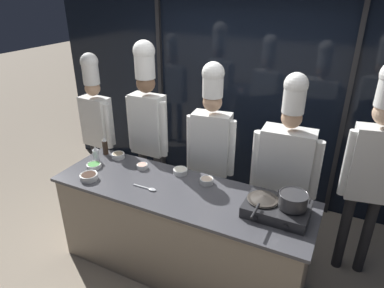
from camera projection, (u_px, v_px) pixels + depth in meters
The scene contains 20 objects.
ground_plane at pixel (181, 267), 3.44m from camera, with size 24.00×24.00×0.00m, color gray.
window_wall_back at pixel (244, 94), 4.22m from camera, with size 5.53×0.09×2.70m.
demo_counter at pixel (180, 231), 3.24m from camera, with size 2.38×0.74×0.92m.
portable_stove at pixel (277, 209), 2.71m from camera, with size 0.50×0.38×0.11m.
frying_pan at pixel (263, 198), 2.73m from camera, with size 0.26×0.44×0.04m.
stock_pot at pixel (293, 200), 2.62m from camera, with size 0.25×0.22×0.12m.
squeeze_bottle_clear at pixel (96, 154), 3.52m from camera, with size 0.07×0.07×0.16m.
squeeze_bottle_soy at pixel (105, 146), 3.66m from camera, with size 0.06×0.06×0.20m.
prep_bowl_garlic at pixel (180, 171), 3.31m from camera, with size 0.14×0.14×0.05m.
prep_bowl_scallions at pixel (94, 165), 3.42m from camera, with size 0.15×0.15×0.04m.
prep_bowl_mushrooms at pixel (118, 155), 3.60m from camera, with size 0.13×0.13×0.06m.
prep_bowl_chicken at pixel (207, 180), 3.14m from camera, with size 0.13×0.13×0.05m.
prep_bowl_soy_glaze at pixel (89, 176), 3.20m from camera, with size 0.17×0.17×0.06m.
prep_bowl_shrimp at pixel (142, 166), 3.40m from camera, with size 0.11×0.11×0.05m.
serving_spoon_slotted at pixel (149, 189), 3.05m from camera, with size 0.24×0.05×0.02m.
chef_head at pixel (96, 117), 4.16m from camera, with size 0.49×0.21×1.88m.
chef_sous at pixel (148, 118), 3.74m from camera, with size 0.50×0.23×2.08m.
chef_line at pixel (211, 140), 3.46m from camera, with size 0.50×0.25×1.94m.
chef_pastry at pixel (286, 162), 3.20m from camera, with size 0.63×0.27×1.92m.
chef_apprentice at pixel (375, 155), 2.91m from camera, with size 0.48×0.25×2.07m.
Camera 1 is at (1.26, -2.26, 2.59)m, focal length 32.00 mm.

